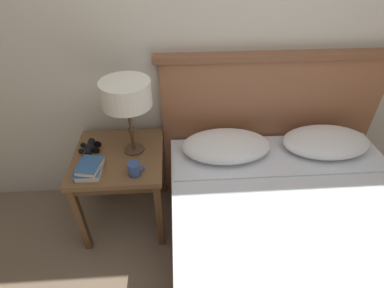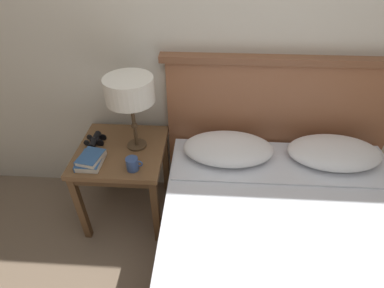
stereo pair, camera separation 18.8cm
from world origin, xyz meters
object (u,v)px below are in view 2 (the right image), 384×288
at_px(nightstand, 122,158).
at_px(table_lamp, 130,92).
at_px(bed, 293,271).
at_px(book_stacked_on_top, 90,157).
at_px(binoculars_pair, 95,140).
at_px(book_on_nightstand, 90,161).
at_px(coffee_mug, 133,164).

height_order(nightstand, table_lamp, table_lamp).
relative_size(bed, book_stacked_on_top, 10.69).
xyz_separation_m(bed, binoculars_pair, (-1.26, 0.69, 0.33)).
bearing_deg(book_on_nightstand, coffee_mug, -8.15).
bearing_deg(table_lamp, book_on_nightstand, -142.40).
distance_m(bed, book_stacked_on_top, 1.35).
xyz_separation_m(table_lamp, book_on_nightstand, (-0.25, -0.20, -0.39)).
distance_m(book_stacked_on_top, binoculars_pair, 0.23).
distance_m(table_lamp, binoculars_pair, 0.49).
bearing_deg(book_on_nightstand, nightstand, 46.34).
bearing_deg(book_stacked_on_top, table_lamp, 39.30).
distance_m(bed, book_on_nightstand, 1.35).
bearing_deg(bed, nightstand, 149.55).
bearing_deg(book_stacked_on_top, nightstand, 48.92).
distance_m(nightstand, bed, 1.27).
height_order(bed, book_stacked_on_top, bed).
bearing_deg(coffee_mug, bed, -24.76).
bearing_deg(book_on_nightstand, bed, -21.23).
xyz_separation_m(bed, coffee_mug, (-0.94, 0.44, 0.35)).
bearing_deg(table_lamp, binoculars_pair, 176.52).
distance_m(bed, binoculars_pair, 1.48).
height_order(book_on_nightstand, book_stacked_on_top, book_stacked_on_top).
bearing_deg(book_stacked_on_top, binoculars_pair, 102.01).
height_order(nightstand, book_on_nightstand, book_on_nightstand).
relative_size(table_lamp, binoculars_pair, 3.11).
distance_m(nightstand, coffee_mug, 0.27).
distance_m(bed, table_lamp, 1.38).
bearing_deg(nightstand, coffee_mug, -56.41).
bearing_deg(coffee_mug, nightstand, 123.59).
distance_m(nightstand, binoculars_pair, 0.22).
relative_size(bed, coffee_mug, 19.70).
xyz_separation_m(table_lamp, book_stacked_on_top, (-0.25, -0.20, -0.36)).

